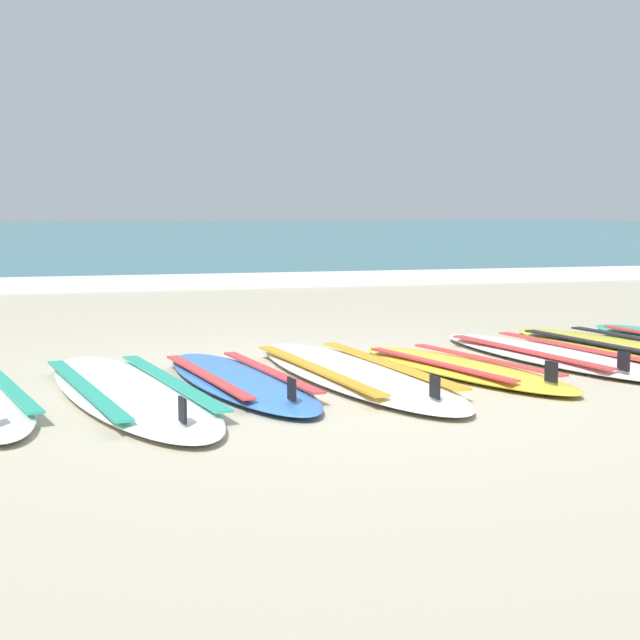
{
  "coord_description": "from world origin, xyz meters",
  "views": [
    {
      "loc": [
        -1.42,
        -4.87,
        0.97
      ],
      "look_at": [
        0.22,
        1.05,
        0.25
      ],
      "focal_mm": 52.53,
      "sensor_mm": 36.0,
      "label": 1
    }
  ],
  "objects": [
    {
      "name": "ground_plane",
      "position": [
        0.0,
        0.0,
        0.0
      ],
      "size": [
        80.0,
        80.0,
        0.0
      ],
      "primitive_type": "plane",
      "color": "#B7AD93"
    },
    {
      "name": "wave_foam_strip",
      "position": [
        0.0,
        7.2,
        0.06
      ],
      "size": [
        80.0,
        1.2,
        0.11
      ],
      "primitive_type": "cube",
      "color": "white",
      "rests_on": "ground"
    },
    {
      "name": "surfboard_5",
      "position": [
        0.87,
        0.22,
        0.04
      ],
      "size": [
        0.95,
        1.99,
        0.18
      ],
      "color": "yellow",
      "rests_on": "ground"
    },
    {
      "name": "surfboard_3",
      "position": [
        -0.49,
        0.18,
        0.04
      ],
      "size": [
        0.8,
        2.09,
        0.18
      ],
      "color": "#3875CC",
      "rests_on": "ground"
    },
    {
      "name": "surfboard_7",
      "position": [
        2.3,
        0.6,
        0.04
      ],
      "size": [
        1.0,
        2.48,
        0.18
      ],
      "color": "yellow",
      "rests_on": "ground"
    },
    {
      "name": "surfboard_4",
      "position": [
        0.19,
        0.24,
        0.04
      ],
      "size": [
        0.92,
        2.59,
        0.18
      ],
      "color": "white",
      "rests_on": "ground"
    },
    {
      "name": "surfboard_6",
      "position": [
        1.64,
        0.52,
        0.04
      ],
      "size": [
        0.94,
        2.3,
        0.18
      ],
      "color": "white",
      "rests_on": "ground"
    },
    {
      "name": "surfboard_2",
      "position": [
        -1.1,
        0.02,
        0.04
      ],
      "size": [
        1.04,
        2.56,
        0.18
      ],
      "color": "white",
      "rests_on": "ground"
    },
    {
      "name": "sea",
      "position": [
        0.0,
        36.6,
        0.05
      ],
      "size": [
        80.0,
        60.0,
        0.1
      ],
      "primitive_type": "cube",
      "color": "teal",
      "rests_on": "ground"
    }
  ]
}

